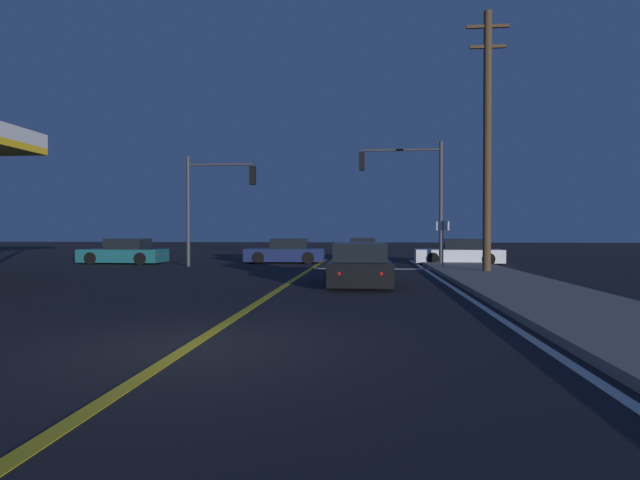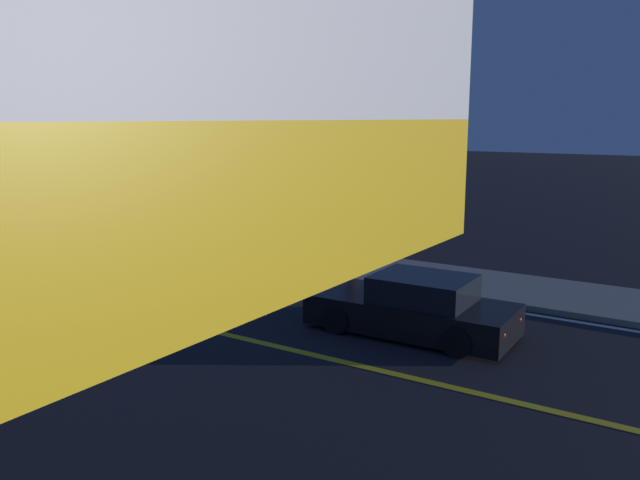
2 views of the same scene
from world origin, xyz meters
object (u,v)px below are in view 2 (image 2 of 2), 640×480
at_px(car_following_oncoming_white, 200,229).
at_px(utility_pole_right, 353,96).
at_px(car_lead_oncoming_black, 414,308).
at_px(car_mid_block_silver, 8,239).
at_px(street_sign_corner, 269,220).
at_px(traffic_signal_near_right, 177,136).

height_order(car_following_oncoming_white, utility_pole_right, utility_pole_right).
bearing_deg(car_lead_oncoming_black, utility_pole_right, 40.89).
distance_m(car_mid_block_silver, car_lead_oncoming_black, 15.30).
bearing_deg(utility_pole_right, street_sign_corner, 121.80).
distance_m(car_mid_block_silver, street_sign_corner, 9.36).
bearing_deg(car_mid_block_silver, traffic_signal_near_right, -65.90).
xyz_separation_m(car_following_oncoming_white, car_mid_block_silver, (-5.10, 4.17, -0.00)).
bearing_deg(utility_pole_right, car_following_oncoming_white, 89.28).
relative_size(traffic_signal_near_right, street_sign_corner, 2.80).
bearing_deg(traffic_signal_near_right, car_lead_oncoming_black, 75.63).
xyz_separation_m(traffic_signal_near_right, street_sign_corner, (1.12, -2.80, -2.63)).
relative_size(car_following_oncoming_white, car_lead_oncoming_black, 1.00).
distance_m(car_mid_block_silver, utility_pole_right, 12.87).
distance_m(car_following_oncoming_white, car_lead_oncoming_black, 12.22).
bearing_deg(car_following_oncoming_white, street_sign_corner, 163.16).
height_order(car_following_oncoming_white, car_lead_oncoming_black, same).
bearing_deg(traffic_signal_near_right, car_following_oncoming_white, -148.29).
height_order(car_mid_block_silver, traffic_signal_near_right, traffic_signal_near_right).
bearing_deg(car_lead_oncoming_black, traffic_signal_near_right, 74.57).
distance_m(car_lead_oncoming_black, utility_pole_right, 8.22).
distance_m(car_following_oncoming_white, traffic_signal_near_right, 4.69).
bearing_deg(utility_pole_right, car_lead_oncoming_black, -138.04).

